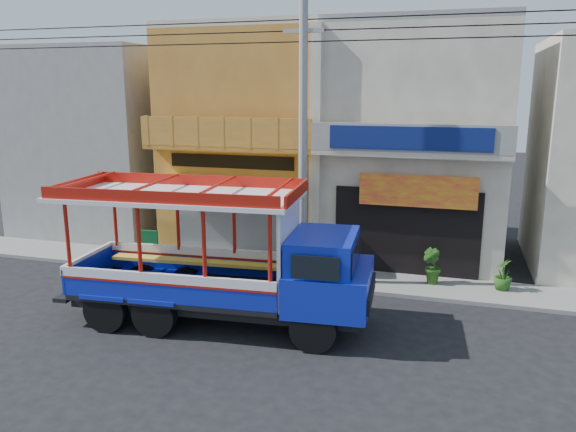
# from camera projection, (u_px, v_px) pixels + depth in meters

# --- Properties ---
(ground) EXTENTS (90.00, 90.00, 0.00)m
(ground) POSITION_uv_depth(u_px,v_px,m) (306.00, 331.00, 14.23)
(ground) COLOR black
(ground) RESTS_ON ground
(sidewalk) EXTENTS (30.00, 2.00, 0.12)m
(sidewalk) POSITION_uv_depth(u_px,v_px,m) (338.00, 278.00, 17.95)
(sidewalk) COLOR slate
(sidewalk) RESTS_ON ground
(shophouse_left) EXTENTS (6.00, 7.50, 8.24)m
(shophouse_left) POSITION_uv_depth(u_px,v_px,m) (260.00, 138.00, 21.87)
(shophouse_left) COLOR #A86825
(shophouse_left) RESTS_ON ground
(shophouse_right) EXTENTS (6.00, 6.75, 8.24)m
(shophouse_right) POSITION_uv_depth(u_px,v_px,m) (417.00, 142.00, 20.19)
(shophouse_right) COLOR #B0A691
(shophouse_right) RESTS_ON ground
(party_pilaster) EXTENTS (0.35, 0.30, 8.00)m
(party_pilaster) POSITION_uv_depth(u_px,v_px,m) (315.00, 152.00, 18.15)
(party_pilaster) COLOR #B0A691
(party_pilaster) RESTS_ON ground
(filler_building_left) EXTENTS (6.00, 6.00, 7.60)m
(filler_building_left) POSITION_uv_depth(u_px,v_px,m) (106.00, 141.00, 23.92)
(filler_building_left) COLOR gray
(filler_building_left) RESTS_ON ground
(utility_pole) EXTENTS (28.00, 0.26, 9.00)m
(utility_pole) POSITION_uv_depth(u_px,v_px,m) (308.00, 122.00, 16.43)
(utility_pole) COLOR gray
(utility_pole) RESTS_ON ground
(songthaew_truck) EXTENTS (8.11, 3.15, 3.70)m
(songthaew_truck) POSITION_uv_depth(u_px,v_px,m) (239.00, 260.00, 14.15)
(songthaew_truck) COLOR black
(songthaew_truck) RESTS_ON ground
(green_sign) EXTENTS (0.72, 0.38, 1.09)m
(green_sign) POSITION_uv_depth(u_px,v_px,m) (149.00, 248.00, 19.52)
(green_sign) COLOR black
(green_sign) RESTS_ON sidewalk
(potted_plant_b) EXTENTS (0.76, 0.75, 1.08)m
(potted_plant_b) POSITION_uv_depth(u_px,v_px,m) (432.00, 266.00, 17.27)
(potted_plant_b) COLOR #255317
(potted_plant_b) RESTS_ON sidewalk
(potted_plant_c) EXTENTS (0.57, 0.57, 0.95)m
(potted_plant_c) POSITION_uv_depth(u_px,v_px,m) (503.00, 274.00, 16.70)
(potted_plant_c) COLOR #255317
(potted_plant_c) RESTS_ON sidewalk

